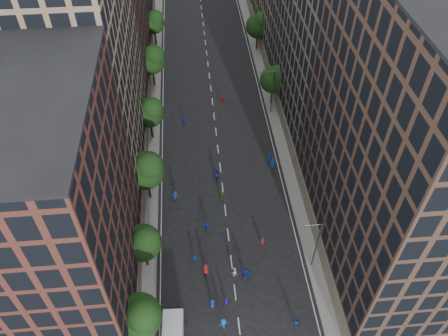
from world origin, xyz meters
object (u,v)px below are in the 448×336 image
streetlamp_near (315,243)px  streetlamp_far (272,90)px  skater_0 (212,303)px  cargo_van (173,335)px  skater_2 (296,322)px  skater_1 (226,302)px

streetlamp_near → streetlamp_far: same height
skater_0 → cargo_van: bearing=26.3°
cargo_van → streetlamp_far: bearing=69.1°
skater_0 → skater_2: 10.25m
skater_2 → streetlamp_far: bearing=-111.8°
skater_0 → skater_1: skater_0 is taller
skater_1 → streetlamp_near: bearing=-133.8°
cargo_van → skater_1: size_ratio=3.62×
cargo_van → skater_1: (6.49, 3.95, -0.74)m
streetlamp_near → streetlamp_far: 33.00m
streetlamp_near → cargo_van: size_ratio=1.66×
skater_1 → skater_2: size_ratio=0.84×
streetlamp_far → skater_0: (-13.37, -37.72, -4.34)m
cargo_van → skater_0: bearing=41.6°
streetlamp_near → skater_2: (-3.65, -7.96, -4.28)m
cargo_van → skater_0: cargo_van is taller
skater_1 → skater_2: bearing=-178.0°
cargo_van → skater_1: 7.63m
streetlamp_far → skater_1: bearing=-107.2°
streetlamp_near → skater_1: bearing=-158.4°
streetlamp_near → skater_0: (-13.37, -4.72, -4.34)m
streetlamp_far → cargo_van: bearing=-113.6°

